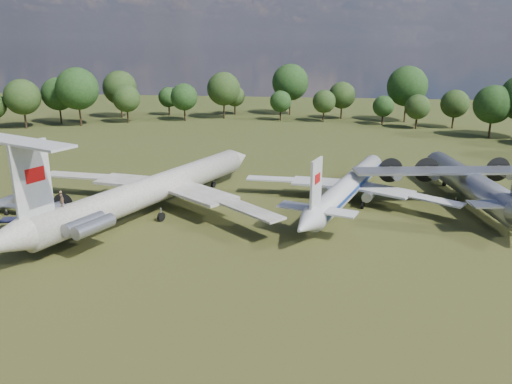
% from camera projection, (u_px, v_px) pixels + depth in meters
% --- Properties ---
extents(ground, '(300.00, 300.00, 0.00)m').
position_uv_depth(ground, '(192.00, 216.00, 71.81)').
color(ground, '#254115').
rests_on(ground, ground).
extents(il62_airliner, '(62.47, 69.20, 5.54)m').
position_uv_depth(il62_airliner, '(153.00, 195.00, 72.46)').
color(il62_airliner, silver).
rests_on(il62_airliner, ground).
extents(tu104_jet, '(45.83, 52.82, 4.45)m').
position_uv_depth(tu104_jet, '(348.00, 191.00, 76.29)').
color(tu104_jet, silver).
rests_on(tu104_jet, ground).
extents(an12_transport, '(41.27, 44.76, 5.23)m').
position_uv_depth(an12_transport, '(470.00, 188.00, 76.33)').
color(an12_transport, '#A1A5A9').
rests_on(an12_transport, ground).
extents(small_prop_west, '(14.25, 17.87, 2.38)m').
position_uv_depth(small_prop_west, '(45.00, 222.00, 66.07)').
color(small_prop_west, black).
rests_on(small_prop_west, ground).
extents(small_prop_northwest, '(12.72, 15.97, 2.13)m').
position_uv_depth(small_prop_northwest, '(0.00, 207.00, 72.56)').
color(small_prop_northwest, '#94969B').
rests_on(small_prop_northwest, ground).
extents(person_on_il62, '(0.85, 0.77, 1.95)m').
position_uv_depth(person_on_il62, '(62.00, 199.00, 58.60)').
color(person_on_il62, brown).
rests_on(person_on_il62, il62_airliner).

